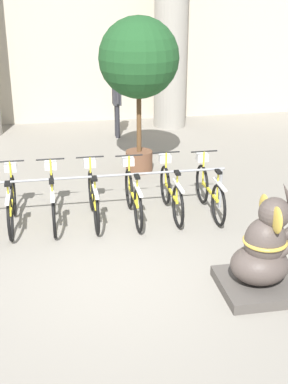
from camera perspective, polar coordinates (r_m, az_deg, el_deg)
ground_plane at (r=7.63m, az=-2.90°, el=-8.70°), size 60.00×60.00×0.00m
building_facade at (r=15.14m, az=-7.65°, el=18.61°), size 20.00×0.20×6.00m
column_right at (r=14.53m, az=2.91°, el=17.13°), size 1.09×1.09×5.16m
bike_rack at (r=9.06m, az=-9.80°, el=0.73°), size 6.01×0.05×0.77m
bicycle_3 at (r=9.10m, az=-13.95°, el=-1.10°), size 0.48×1.70×1.01m
bicycle_4 at (r=9.06m, az=-9.69°, el=-0.84°), size 0.48×1.70×1.01m
bicycle_5 at (r=9.08m, az=-5.43°, el=-0.56°), size 0.48×1.70×1.01m
bicycle_6 at (r=9.11m, az=-1.18°, el=-0.36°), size 0.48×1.70×1.01m
bicycle_7 at (r=9.29m, az=2.89°, el=0.06°), size 0.48×1.70×1.01m
bicycle_8 at (r=9.40m, az=7.00°, el=0.19°), size 0.48×1.70×1.01m
elephant_statue at (r=7.17m, az=12.60°, el=-6.59°), size 1.00×1.00×1.55m
person_pedestrian at (r=13.68m, az=-2.93°, el=10.11°), size 0.23×0.47×1.73m
potted_tree at (r=10.90m, az=-0.56°, el=13.77°), size 1.61×1.61×3.19m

